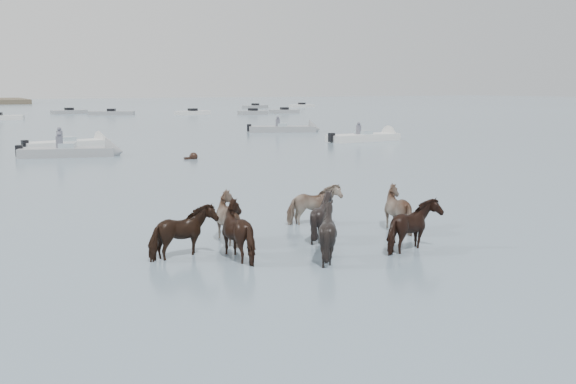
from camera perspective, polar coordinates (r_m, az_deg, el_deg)
name	(u,v)px	position (r m, az deg, el deg)	size (l,w,h in m)	color
ground	(208,262)	(13.64, -7.29, -6.30)	(400.00, 400.00, 0.00)	slate
pony_herd	(306,223)	(14.90, 1.61, -2.82)	(7.51, 4.50, 1.36)	black
swimming_pony	(193,157)	(33.07, -8.62, 3.15)	(0.72, 0.44, 0.44)	black
motorboat_b	(83,152)	(35.83, -18.10, 3.47)	(5.58, 3.05, 1.92)	gray
motorboat_c	(79,144)	(40.72, -18.35, 4.13)	(5.62, 2.66, 1.92)	silver
motorboat_d	(372,137)	(44.53, 7.64, 4.94)	(6.02, 1.94, 1.92)	silver
motorboat_e	(292,129)	(52.66, 0.33, 5.71)	(6.09, 3.79, 1.92)	gray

